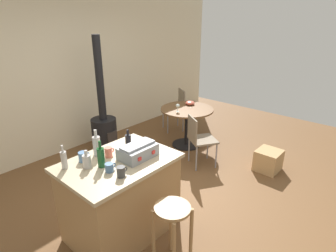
# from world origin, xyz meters

# --- Properties ---
(ground_plane) EXTENTS (8.80, 8.80, 0.00)m
(ground_plane) POSITION_xyz_m (0.00, 0.00, 0.00)
(ground_plane) COLOR brown
(back_wall) EXTENTS (8.00, 0.10, 2.70)m
(back_wall) POSITION_xyz_m (0.00, 2.41, 1.35)
(back_wall) COLOR beige
(back_wall) RESTS_ON ground_plane
(kitchen_island) EXTENTS (1.17, 0.84, 0.91)m
(kitchen_island) POSITION_xyz_m (-0.80, -0.02, 0.46)
(kitchen_island) COLOR #A37A4C
(kitchen_island) RESTS_ON ground_plane
(wooden_stool) EXTENTS (0.34, 0.34, 0.68)m
(wooden_stool) POSITION_xyz_m (-0.78, -0.74, 0.50)
(wooden_stool) COLOR #A37A4C
(wooden_stool) RESTS_ON ground_plane
(dining_table) EXTENTS (0.96, 0.96, 0.73)m
(dining_table) POSITION_xyz_m (1.48, 0.84, 0.56)
(dining_table) COLOR black
(dining_table) RESTS_ON ground_plane
(folding_chair_near) EXTENTS (0.55, 0.55, 0.87)m
(folding_chair_near) POSITION_xyz_m (1.97, 1.51, 0.52)
(folding_chair_near) COLOR #7F705B
(folding_chair_near) RESTS_ON ground_plane
(folding_chair_far) EXTENTS (0.55, 0.55, 0.85)m
(folding_chair_far) POSITION_xyz_m (1.00, 0.22, 0.50)
(folding_chair_far) COLOR #7F705B
(folding_chair_far) RESTS_ON ground_plane
(wood_stove) EXTENTS (0.44, 0.45, 2.04)m
(wood_stove) POSITION_xyz_m (0.30, 1.78, 0.49)
(wood_stove) COLOR black
(wood_stove) RESTS_ON ground_plane
(toolbox) EXTENTS (0.39, 0.27, 0.15)m
(toolbox) POSITION_xyz_m (-0.62, -0.12, 0.99)
(toolbox) COLOR gray
(toolbox) RESTS_ON kitchen_island
(bottle_0) EXTENTS (0.08, 0.08, 0.19)m
(bottle_0) POSITION_xyz_m (-1.09, 0.10, 0.98)
(bottle_0) COLOR #B7B2AD
(bottle_0) RESTS_ON kitchen_island
(bottle_1) EXTENTS (0.07, 0.07, 0.28)m
(bottle_1) POSITION_xyz_m (-0.99, 0.01, 1.02)
(bottle_1) COLOR #194C23
(bottle_1) RESTS_ON kitchen_island
(bottle_2) EXTENTS (0.06, 0.06, 0.25)m
(bottle_2) POSITION_xyz_m (-1.25, 0.25, 1.01)
(bottle_2) COLOR #B7B2AD
(bottle_2) RESTS_ON kitchen_island
(bottle_3) EXTENTS (0.08, 0.08, 0.29)m
(bottle_3) POSITION_xyz_m (-0.87, 0.25, 1.03)
(bottle_3) COLOR #B7B2AD
(bottle_3) RESTS_ON kitchen_island
(bottle_4) EXTENTS (0.07, 0.07, 0.22)m
(bottle_4) POSITION_xyz_m (-0.54, 0.13, 1.00)
(bottle_4) COLOR black
(bottle_4) RESTS_ON kitchen_island
(cup_0) EXTENTS (0.11, 0.08, 0.11)m
(cup_0) POSITION_xyz_m (-0.82, 0.12, 0.97)
(cup_0) COLOR #DB6651
(cup_0) RESTS_ON kitchen_island
(cup_1) EXTENTS (0.12, 0.08, 0.08)m
(cup_1) POSITION_xyz_m (-1.00, -0.13, 0.96)
(cup_1) COLOR #4C7099
(cup_1) RESTS_ON kitchen_island
(cup_2) EXTENTS (0.13, 0.09, 0.10)m
(cup_2) POSITION_xyz_m (-1.05, 0.24, 0.96)
(cup_2) COLOR #4C7099
(cup_2) RESTS_ON kitchen_island
(cup_3) EXTENTS (0.11, 0.07, 0.08)m
(cup_3) POSITION_xyz_m (-0.35, -0.01, 0.95)
(cup_3) COLOR #4C7099
(cup_3) RESTS_ON kitchen_island
(cup_4) EXTENTS (0.11, 0.08, 0.10)m
(cup_4) POSITION_xyz_m (-0.98, -0.28, 0.96)
(cup_4) COLOR #383838
(cup_4) RESTS_ON kitchen_island
(wine_glass) EXTENTS (0.07, 0.07, 0.14)m
(wine_glass) POSITION_xyz_m (1.22, 0.86, 0.84)
(wine_glass) COLOR silver
(wine_glass) RESTS_ON dining_table
(serving_bowl) EXTENTS (0.18, 0.18, 0.07)m
(serving_bowl) POSITION_xyz_m (1.70, 0.95, 0.77)
(serving_bowl) COLOR #DB6651
(serving_bowl) RESTS_ON dining_table
(cardboard_box) EXTENTS (0.38, 0.36, 0.34)m
(cardboard_box) POSITION_xyz_m (1.61, -0.70, 0.17)
(cardboard_box) COLOR tan
(cardboard_box) RESTS_ON ground_plane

